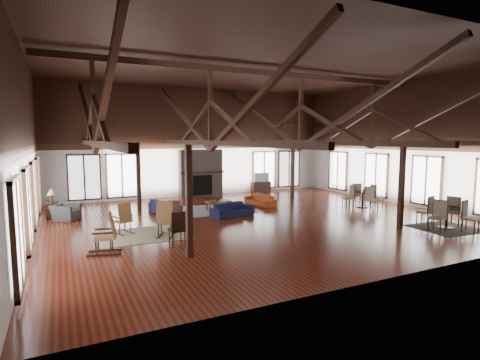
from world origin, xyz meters
name	(u,v)px	position (x,y,z in m)	size (l,w,h in m)	color
floor	(258,219)	(0.00, 0.00, 0.00)	(16.00, 16.00, 0.00)	maroon
ceiling	(258,66)	(0.00, 0.00, 6.00)	(16.00, 14.00, 0.02)	black
wall_back	(198,142)	(0.00, 7.00, 3.00)	(16.00, 0.02, 6.00)	silver
wall_front	(406,148)	(0.00, -7.00, 3.00)	(16.00, 0.02, 6.00)	silver
wall_left	(24,145)	(-8.00, 0.00, 3.00)	(0.02, 14.00, 6.00)	silver
wall_right	(402,143)	(8.00, 0.00, 3.00)	(0.02, 14.00, 6.00)	silver
roof_truss	(258,117)	(0.00, 0.00, 4.03)	(15.60, 14.07, 3.14)	black
post_grid	(258,181)	(0.00, 0.00, 1.52)	(8.16, 7.16, 3.05)	black
fireplace	(201,173)	(0.00, 6.67, 1.29)	(2.50, 0.69, 2.60)	#746158
ceiling_fan	(283,124)	(0.50, -1.00, 3.73)	(1.60, 1.60, 0.75)	black
sofa_navy_front	(232,210)	(-0.70, 0.91, 0.27)	(1.85, 0.72, 0.54)	#141637
sofa_navy_left	(165,207)	(-3.05, 2.79, 0.28)	(0.74, 1.90, 0.55)	#161439
sofa_orange	(260,200)	(1.58, 2.65, 0.26)	(0.68, 1.75, 0.51)	#99411D
coffee_table	(218,202)	(-0.75, 2.33, 0.38)	(1.19, 0.70, 0.43)	brown
vase	(218,199)	(-0.77, 2.33, 0.52)	(0.16, 0.16, 0.17)	#B2B2B2
armchair	(66,212)	(-6.94, 3.06, 0.32)	(0.86, 0.98, 0.64)	#343437
side_table_lamp	(52,207)	(-7.42, 3.66, 0.47)	(0.48, 0.48, 1.23)	black
rocking_chair_a	(124,219)	(-5.22, -0.12, 0.50)	(0.70, 0.93, 1.07)	brown
rocking_chair_b	(165,220)	(-4.04, -1.10, 0.56)	(0.86, 1.05, 1.19)	brown
rocking_chair_c	(108,234)	(-5.95, -2.18, 0.55)	(0.99, 0.67, 1.17)	brown
side_chair_a	(176,212)	(-3.42, -0.21, 0.61)	(0.62, 0.62, 1.05)	black
side_chair_b	(178,226)	(-4.00, -2.40, 0.62)	(0.46, 0.46, 1.07)	black
cafe_table_near	(447,213)	(5.35, -4.36, 0.54)	(2.10, 2.10, 1.07)	black
cafe_table_far	(363,196)	(5.65, 0.08, 0.52)	(2.03, 2.03, 1.04)	black
cup_near	(446,205)	(5.40, -4.27, 0.82)	(0.13, 0.13, 0.10)	#B2B2B2
cup_far	(364,190)	(5.70, 0.08, 0.80)	(0.13, 0.13, 0.10)	#B2B2B2
tv_console	(261,187)	(3.89, 6.75, 0.30)	(1.19, 0.45, 0.60)	black
television	(261,177)	(3.90, 6.75, 0.87)	(0.96, 0.13, 0.55)	#B2B2B2
rug_tan	(143,235)	(-4.67, -0.60, 0.01)	(2.85, 2.24, 0.01)	tan
rug_navy	(213,210)	(-0.92, 2.49, 0.01)	(3.41, 2.56, 0.01)	#191F46
rug_dark	(446,228)	(5.31, -4.38, 0.01)	(2.11, 1.92, 0.01)	black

